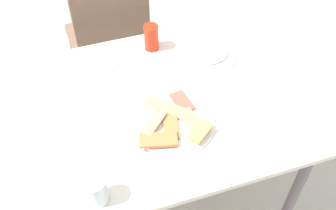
% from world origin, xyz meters
% --- Properties ---
extents(ground_plane, '(6.00, 6.00, 0.00)m').
position_xyz_m(ground_plane, '(0.00, 0.00, 0.00)').
color(ground_plane, '#B7B1A9').
extents(dining_table, '(1.05, 0.88, 0.75)m').
position_xyz_m(dining_table, '(0.00, 0.00, 0.67)').
color(dining_table, silver).
rests_on(dining_table, ground_plane).
extents(dining_chair, '(0.45, 0.45, 0.91)m').
position_xyz_m(dining_chair, '(-0.08, 0.78, 0.52)').
color(dining_chair, brown).
rests_on(dining_chair, ground_plane).
extents(pide_platter, '(0.32, 0.32, 0.04)m').
position_xyz_m(pide_platter, '(0.00, -0.12, 0.76)').
color(pide_platter, white).
rests_on(pide_platter, dining_table).
extents(salad_plate_greens, '(0.23, 0.23, 0.04)m').
position_xyz_m(salad_plate_greens, '(0.28, 0.20, 0.77)').
color(salad_plate_greens, white).
rests_on(salad_plate_greens, dining_table).
extents(soda_can, '(0.08, 0.08, 0.12)m').
position_xyz_m(soda_can, '(0.05, 0.33, 0.81)').
color(soda_can, red).
rests_on(soda_can, dining_table).
extents(drinking_glass, '(0.08, 0.08, 0.11)m').
position_xyz_m(drinking_glass, '(-0.34, -0.35, 0.81)').
color(drinking_glass, silver).
rests_on(drinking_glass, dining_table).
extents(paper_napkin, '(0.17, 0.17, 0.00)m').
position_xyz_m(paper_napkin, '(-0.19, 0.28, 0.75)').
color(paper_napkin, white).
rests_on(paper_napkin, dining_table).
extents(fork, '(0.16, 0.04, 0.00)m').
position_xyz_m(fork, '(-0.19, 0.26, 0.76)').
color(fork, silver).
rests_on(fork, paper_napkin).
extents(spoon, '(0.17, 0.04, 0.00)m').
position_xyz_m(spoon, '(-0.19, 0.30, 0.76)').
color(spoon, silver).
rests_on(spoon, paper_napkin).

